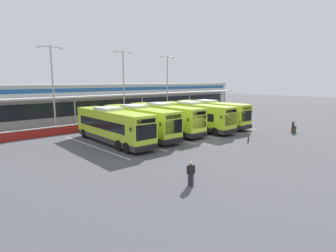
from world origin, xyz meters
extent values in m
plane|color=#4C4C51|center=(0.00, 0.00, 0.00)|extent=(200.00, 200.00, 0.00)
cube|color=silver|center=(0.00, 27.00, 2.75)|extent=(70.00, 10.00, 5.50)
cube|color=#19232D|center=(0.00, 21.98, 2.30)|extent=(66.00, 0.08, 2.20)
cube|color=navy|center=(0.00, 21.97, 5.15)|extent=(68.00, 0.08, 0.60)
cube|color=beige|center=(0.00, 20.50, 4.20)|extent=(67.00, 3.00, 0.24)
cube|color=gray|center=(0.00, 27.00, 5.75)|extent=(70.00, 10.00, 0.50)
cylinder|color=#999999|center=(-6.20, 19.30, 2.10)|extent=(0.20, 0.20, 4.20)
cylinder|color=#999999|center=(6.20, 19.30, 2.10)|extent=(0.20, 0.20, 4.20)
cylinder|color=#999999|center=(18.60, 19.30, 2.10)|extent=(0.20, 0.20, 4.20)
cylinder|color=#999999|center=(31.00, 19.30, 2.10)|extent=(0.20, 0.20, 4.20)
cube|color=maroon|center=(0.00, 14.50, 0.50)|extent=(60.00, 0.36, 1.00)
cube|color=#B2B2B2|center=(0.00, 14.50, 1.05)|extent=(60.00, 0.40, 0.10)
cube|color=#B7DB2D|center=(-8.15, 5.89, 1.91)|extent=(3.02, 12.09, 3.19)
cube|color=#333333|center=(-8.15, 5.89, 0.59)|extent=(3.04, 12.11, 0.56)
cube|color=black|center=(-8.14, 6.29, 2.15)|extent=(2.96, 9.69, 0.96)
cube|color=black|center=(-8.39, -0.05, 2.05)|extent=(2.31, 0.19, 1.40)
cube|color=black|center=(-8.39, -0.06, 3.05)|extent=(2.05, 0.16, 0.40)
cube|color=silver|center=(-8.11, 6.89, 3.64)|extent=(2.16, 2.88, 0.28)
cube|color=black|center=(-8.39, -0.16, 0.55)|extent=(2.45, 0.26, 0.44)
cube|color=black|center=(-6.92, 0.24, 2.40)|extent=(0.08, 0.12, 0.36)
cube|color=black|center=(-9.83, 0.35, 2.40)|extent=(0.08, 0.12, 0.36)
cylinder|color=black|center=(-6.78, 10.44, 0.52)|extent=(0.36, 1.05, 1.04)
cylinder|color=black|center=(-9.17, 10.54, 0.52)|extent=(0.36, 1.05, 1.04)
cylinder|color=black|center=(-7.09, 2.65, 0.52)|extent=(0.36, 1.05, 1.04)
cylinder|color=black|center=(-9.47, 2.74, 0.52)|extent=(0.36, 1.05, 1.04)
cylinder|color=black|center=(-7.14, 1.25, 0.52)|extent=(0.36, 1.05, 1.04)
cylinder|color=black|center=(-9.53, 1.34, 0.52)|extent=(0.36, 1.05, 1.04)
cube|color=#B7DB2D|center=(-4.34, 6.29, 1.91)|extent=(3.02, 12.09, 3.19)
cube|color=#333333|center=(-4.34, 6.29, 0.59)|extent=(3.04, 12.11, 0.56)
cube|color=black|center=(-4.33, 6.69, 2.15)|extent=(2.96, 9.69, 0.96)
cube|color=black|center=(-4.58, 0.35, 2.05)|extent=(2.31, 0.19, 1.40)
cube|color=black|center=(-4.58, 0.34, 3.05)|extent=(2.05, 0.16, 0.40)
cube|color=silver|center=(-4.30, 7.29, 3.64)|extent=(2.16, 2.88, 0.28)
cube|color=black|center=(-4.58, 0.24, 0.55)|extent=(2.45, 0.26, 0.44)
cube|color=black|center=(-3.11, 0.64, 2.40)|extent=(0.08, 0.12, 0.36)
cube|color=black|center=(-6.02, 0.75, 2.40)|extent=(0.08, 0.12, 0.36)
cylinder|color=black|center=(-2.97, 10.84, 0.52)|extent=(0.36, 1.05, 1.04)
cylinder|color=black|center=(-5.36, 10.94, 0.52)|extent=(0.36, 1.05, 1.04)
cylinder|color=black|center=(-3.27, 3.05, 0.52)|extent=(0.36, 1.05, 1.04)
cylinder|color=black|center=(-5.66, 3.14, 0.52)|extent=(0.36, 1.05, 1.04)
cylinder|color=black|center=(-3.33, 1.65, 0.52)|extent=(0.36, 1.05, 1.04)
cylinder|color=black|center=(-5.72, 1.74, 0.52)|extent=(0.36, 1.05, 1.04)
cube|color=#B7DB2D|center=(-0.09, 6.53, 1.91)|extent=(3.02, 12.09, 3.19)
cube|color=#333333|center=(-0.09, 6.53, 0.59)|extent=(3.04, 12.11, 0.56)
cube|color=black|center=(-0.08, 6.93, 2.15)|extent=(2.96, 9.69, 0.96)
cube|color=black|center=(-0.33, 0.59, 2.05)|extent=(2.31, 0.19, 1.40)
cube|color=black|center=(-0.33, 0.58, 3.05)|extent=(2.05, 0.16, 0.40)
cube|color=silver|center=(-0.06, 7.53, 3.64)|extent=(2.16, 2.88, 0.28)
cube|color=black|center=(-0.33, 0.48, 0.55)|extent=(2.45, 0.26, 0.44)
cube|color=black|center=(1.14, 0.88, 2.40)|extent=(0.08, 0.12, 0.36)
cube|color=black|center=(-1.77, 1.00, 2.40)|extent=(0.08, 0.12, 0.36)
cylinder|color=black|center=(1.28, 11.08, 0.52)|extent=(0.36, 1.05, 1.04)
cylinder|color=black|center=(-1.11, 11.18, 0.52)|extent=(0.36, 1.05, 1.04)
cylinder|color=black|center=(0.97, 3.29, 0.52)|extent=(0.36, 1.05, 1.04)
cylinder|color=black|center=(-1.41, 3.38, 0.52)|extent=(0.36, 1.05, 1.04)
cylinder|color=black|center=(0.92, 1.89, 0.52)|extent=(0.36, 1.05, 1.04)
cylinder|color=black|center=(-1.47, 1.98, 0.52)|extent=(0.36, 1.05, 1.04)
cube|color=#B7DB2D|center=(4.25, 5.33, 1.91)|extent=(3.02, 12.09, 3.19)
cube|color=#333333|center=(4.25, 5.33, 0.59)|extent=(3.04, 12.11, 0.56)
cube|color=black|center=(4.27, 5.73, 2.15)|extent=(2.96, 9.69, 0.96)
cube|color=black|center=(4.02, -0.62, 2.05)|extent=(2.31, 0.19, 1.40)
cube|color=black|center=(4.02, -0.63, 3.05)|extent=(2.05, 0.16, 0.40)
cube|color=silver|center=(4.29, 6.33, 3.64)|extent=(2.16, 2.88, 0.28)
cube|color=black|center=(4.02, -0.73, 0.55)|extent=(2.45, 0.26, 0.44)
cube|color=black|center=(5.49, -0.33, 2.40)|extent=(0.08, 0.12, 0.36)
cube|color=black|center=(2.58, -0.21, 2.40)|extent=(0.08, 0.12, 0.36)
cylinder|color=black|center=(5.63, 9.88, 0.52)|extent=(0.36, 1.05, 1.04)
cylinder|color=black|center=(3.24, 9.97, 0.52)|extent=(0.36, 1.05, 1.04)
cylinder|color=black|center=(5.32, 2.08, 0.52)|extent=(0.36, 1.05, 1.04)
cylinder|color=black|center=(2.93, 2.18, 0.52)|extent=(0.36, 1.05, 1.04)
cylinder|color=black|center=(5.27, 0.68, 0.52)|extent=(0.36, 1.05, 1.04)
cylinder|color=black|center=(2.88, 0.78, 0.52)|extent=(0.36, 1.05, 1.04)
cube|color=#B7DB2D|center=(8.43, 5.76, 1.91)|extent=(3.02, 12.09, 3.19)
cube|color=#333333|center=(8.43, 5.76, 0.59)|extent=(3.04, 12.11, 0.56)
cube|color=black|center=(8.45, 6.16, 2.15)|extent=(2.96, 9.69, 0.96)
cube|color=black|center=(8.20, -0.18, 2.05)|extent=(2.31, 0.19, 1.40)
cube|color=black|center=(8.20, -0.19, 3.05)|extent=(2.05, 0.16, 0.40)
cube|color=silver|center=(8.47, 6.76, 3.64)|extent=(2.16, 2.88, 0.28)
cube|color=black|center=(8.19, -0.29, 0.55)|extent=(2.45, 0.26, 0.44)
cube|color=black|center=(9.66, 0.11, 2.40)|extent=(0.08, 0.12, 0.36)
cube|color=black|center=(6.76, 0.23, 2.40)|extent=(0.08, 0.12, 0.36)
cylinder|color=black|center=(9.81, 10.31, 0.52)|extent=(0.36, 1.05, 1.04)
cylinder|color=black|center=(7.42, 10.41, 0.52)|extent=(0.36, 1.05, 1.04)
cylinder|color=black|center=(9.50, 2.52, 0.52)|extent=(0.36, 1.05, 1.04)
cylinder|color=black|center=(7.11, 2.61, 0.52)|extent=(0.36, 1.05, 1.04)
cylinder|color=black|center=(9.44, 1.12, 0.52)|extent=(0.36, 1.05, 1.04)
cylinder|color=black|center=(7.06, 1.21, 0.52)|extent=(0.36, 1.05, 1.04)
cube|color=silver|center=(-10.50, 6.00, 0.00)|extent=(0.14, 13.00, 0.01)
cube|color=silver|center=(-6.30, 6.00, 0.00)|extent=(0.14, 13.00, 0.01)
cube|color=silver|center=(-2.10, 6.00, 0.00)|extent=(0.14, 13.00, 0.01)
cube|color=silver|center=(2.10, 6.00, 0.00)|extent=(0.14, 13.00, 0.01)
cube|color=silver|center=(6.30, 6.00, 0.00)|extent=(0.14, 13.00, 0.01)
cube|color=silver|center=(10.50, 6.00, 0.00)|extent=(0.14, 13.00, 0.01)
cube|color=#4C4238|center=(11.52, -4.84, 0.42)|extent=(0.17, 0.20, 0.84)
cube|color=#4C4238|center=(11.70, -4.92, 0.42)|extent=(0.17, 0.20, 0.84)
cube|color=black|center=(11.61, -4.88, 1.12)|extent=(0.38, 0.28, 0.56)
cube|color=black|center=(11.39, -4.92, 1.09)|extent=(0.11, 0.12, 0.54)
cube|color=black|center=(11.82, -4.83, 1.09)|extent=(0.11, 0.12, 0.54)
sphere|color=tan|center=(11.61, -4.88, 1.51)|extent=(0.22, 0.22, 0.22)
cube|color=maroon|center=(11.32, -4.92, 0.63)|extent=(0.17, 0.30, 0.22)
cylinder|color=maroon|center=(11.32, -4.92, 0.81)|extent=(0.02, 0.02, 0.16)
cube|color=#33333D|center=(-11.15, -7.81, 0.42)|extent=(0.21, 0.22, 0.84)
cube|color=#33333D|center=(-11.06, -7.99, 0.42)|extent=(0.21, 0.22, 0.84)
cube|color=black|center=(-11.10, -7.90, 1.12)|extent=(0.40, 0.35, 0.56)
cube|color=black|center=(-11.30, -7.80, 1.09)|extent=(0.13, 0.13, 0.54)
cube|color=black|center=(-10.91, -8.00, 1.09)|extent=(0.13, 0.13, 0.54)
sphere|color=#DBB293|center=(-11.10, -7.90, 1.51)|extent=(0.22, 0.22, 0.22)
cube|color=#4C4238|center=(3.01, -3.62, 0.26)|extent=(0.14, 0.14, 0.52)
cube|color=#4C4238|center=(3.14, -3.60, 0.26)|extent=(0.14, 0.14, 0.52)
cube|color=#B23838|center=(3.08, -3.61, 0.69)|extent=(0.25, 0.24, 0.35)
cube|color=#B23838|center=(2.98, -3.70, 0.68)|extent=(0.08, 0.08, 0.33)
cube|color=#B23838|center=(3.18, -3.52, 0.68)|extent=(0.08, 0.08, 0.33)
sphere|color=tan|center=(3.08, -3.61, 0.94)|extent=(0.14, 0.14, 0.14)
cylinder|color=#9E9EA3|center=(-9.89, 17.29, 5.50)|extent=(0.20, 0.20, 11.00)
cylinder|color=#9E9EA3|center=(-9.89, 17.29, 10.85)|extent=(2.80, 0.10, 0.10)
cube|color=silver|center=(-11.29, 17.29, 10.75)|extent=(0.44, 0.28, 0.20)
cube|color=silver|center=(-8.49, 17.29, 10.75)|extent=(0.44, 0.28, 0.20)
cylinder|color=#9E9EA3|center=(0.23, 16.09, 5.50)|extent=(0.20, 0.20, 11.00)
cylinder|color=#9E9EA3|center=(0.23, 16.09, 10.85)|extent=(2.80, 0.10, 0.10)
cube|color=silver|center=(-1.17, 16.09, 10.75)|extent=(0.44, 0.28, 0.20)
cube|color=silver|center=(1.63, 16.09, 10.75)|extent=(0.44, 0.28, 0.20)
cylinder|color=#9E9EA3|center=(10.51, 17.41, 5.50)|extent=(0.20, 0.20, 11.00)
cylinder|color=#9E9EA3|center=(10.51, 17.41, 10.85)|extent=(2.80, 0.10, 0.10)
cube|color=silver|center=(9.11, 17.41, 10.75)|extent=(0.44, 0.28, 0.20)
cube|color=silver|center=(11.91, 17.41, 10.75)|extent=(0.44, 0.28, 0.20)
cylinder|color=#2D5133|center=(11.96, -4.90, 0.42)|extent=(0.52, 0.52, 0.85)
cylinder|color=black|center=(11.96, -4.90, 0.89)|extent=(0.54, 0.54, 0.08)
camera|label=1|loc=(-23.38, -18.88, 6.60)|focal=29.12mm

